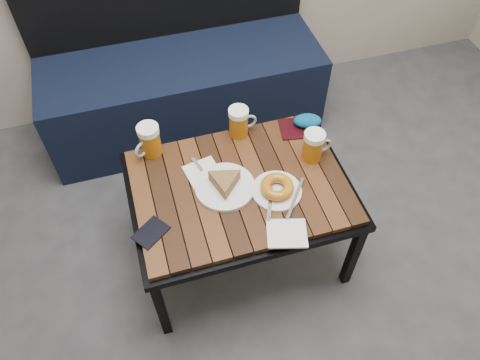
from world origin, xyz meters
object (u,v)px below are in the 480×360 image
object	(u,v)px
passport_navy	(151,233)
beer_mug_centre	(239,122)
beer_mug_right	(314,146)
bench	(183,84)
cafe_table	(240,192)
knit_pouch	(308,121)
plate_pie	(225,184)
plate_bagel	(277,189)
passport_burgundy	(291,129)
beer_mug_left	(149,140)

from	to	relation	value
passport_navy	beer_mug_centre	bearing A→B (deg)	94.79
beer_mug_centre	beer_mug_right	distance (m)	0.32
bench	passport_navy	bearing A→B (deg)	-107.22
cafe_table	knit_pouch	xyz separation A→B (m)	(0.36, 0.22, 0.07)
plate_pie	knit_pouch	size ratio (longest dim) A/B	1.95
plate_bagel	passport_burgundy	size ratio (longest dim) A/B	1.88
bench	beer_mug_centre	distance (m)	0.68
passport_burgundy	beer_mug_right	bearing A→B (deg)	-71.21
bench	beer_mug_right	distance (m)	0.94
knit_pouch	plate_pie	bearing A→B (deg)	-151.98
plate_pie	bench	bearing A→B (deg)	89.64
beer_mug_right	plate_pie	bearing A→B (deg)	-172.37
beer_mug_left	plate_pie	world-z (taller)	beer_mug_left
passport_navy	plate_bagel	bearing A→B (deg)	58.95
knit_pouch	beer_mug_centre	bearing A→B (deg)	172.67
plate_bagel	knit_pouch	size ratio (longest dim) A/B	1.97
beer_mug_left	beer_mug_centre	size ratio (longest dim) A/B	1.05
bench	passport_navy	world-z (taller)	bench
beer_mug_right	passport_navy	size ratio (longest dim) A/B	1.13
beer_mug_left	plate_pie	bearing A→B (deg)	95.69
beer_mug_right	passport_navy	bearing A→B (deg)	-166.24
beer_mug_left	plate_bagel	xyz separation A→B (m)	(0.41, -0.33, -0.05)
beer_mug_right	plate_bagel	size ratio (longest dim) A/B	0.57
beer_mug_right	plate_pie	distance (m)	0.38
cafe_table	beer_mug_right	world-z (taller)	beer_mug_right
knit_pouch	beer_mug_right	bearing A→B (deg)	-105.48
plate_bagel	passport_burgundy	xyz separation A→B (m)	(0.17, 0.29, -0.02)
passport_navy	bench	bearing A→B (deg)	126.56
beer_mug_centre	bench	bearing A→B (deg)	98.27
bench	plate_bagel	xyz separation A→B (m)	(0.17, -0.95, 0.22)
bench	beer_mug_left	bearing A→B (deg)	-111.18
cafe_table	passport_burgundy	size ratio (longest dim) A/B	6.87
cafe_table	beer_mug_left	xyz separation A→B (m)	(-0.29, 0.26, 0.11)
cafe_table	plate_bagel	world-z (taller)	plate_bagel
bench	cafe_table	world-z (taller)	bench
passport_burgundy	knit_pouch	xyz separation A→B (m)	(0.07, 0.00, 0.02)
plate_pie	cafe_table	bearing A→B (deg)	-0.39
beer_mug_right	knit_pouch	world-z (taller)	beer_mug_right
beer_mug_right	passport_navy	distance (m)	0.70
bench	beer_mug_right	bearing A→B (deg)	-65.91
plate_bagel	passport_burgundy	world-z (taller)	plate_bagel
plate_bagel	passport_burgundy	bearing A→B (deg)	60.68
bench	cafe_table	size ratio (longest dim) A/B	1.67
beer_mug_centre	plate_pie	distance (m)	0.29
plate_bagel	passport_navy	world-z (taller)	plate_bagel
beer_mug_right	plate_pie	xyz separation A→B (m)	(-0.37, -0.05, -0.04)
plate_bagel	passport_burgundy	distance (m)	0.34
beer_mug_right	cafe_table	bearing A→B (deg)	-170.81
beer_mug_centre	beer_mug_left	bearing A→B (deg)	176.83
beer_mug_left	plate_bagel	size ratio (longest dim) A/B	0.60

